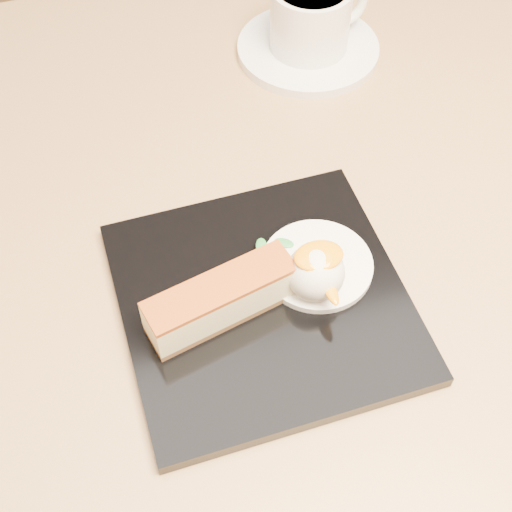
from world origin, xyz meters
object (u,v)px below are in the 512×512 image
object	(u,v)px
cheesecake	(221,299)
saucer	(308,49)
dessert_plate	(263,301)
coffee_cup	(312,16)
ice_cream_scoop	(315,273)
table	(290,311)

from	to	relation	value
cheesecake	saucer	xyz separation A→B (m)	(0.17, 0.30, -0.03)
dessert_plate	saucer	bearing A→B (deg)	64.37
dessert_plate	coffee_cup	bearing A→B (deg)	64.08
ice_cream_scoop	saucer	size ratio (longest dim) A/B	0.30
cheesecake	saucer	world-z (taller)	cheesecake
saucer	coffee_cup	size ratio (longest dim) A/B	1.37
saucer	table	bearing A→B (deg)	-111.68
table	coffee_cup	bearing A→B (deg)	67.88
table	dessert_plate	distance (m)	0.19
dessert_plate	ice_cream_scoop	bearing A→B (deg)	-7.13
cheesecake	table	bearing A→B (deg)	29.92
table	saucer	bearing A→B (deg)	68.32
table	coffee_cup	size ratio (longest dim) A/B	7.28
dessert_plate	saucer	world-z (taller)	dessert_plate
dessert_plate	coffee_cup	xyz separation A→B (m)	(0.14, 0.29, 0.04)
saucer	coffee_cup	bearing A→B (deg)	11.21
table	cheesecake	world-z (taller)	cheesecake
saucer	cheesecake	bearing A→B (deg)	-120.52
saucer	dessert_plate	bearing A→B (deg)	-115.63
dessert_plate	saucer	distance (m)	0.32
cheesecake	ice_cream_scoop	world-z (taller)	ice_cream_scoop
table	dessert_plate	bearing A→B (deg)	-124.97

